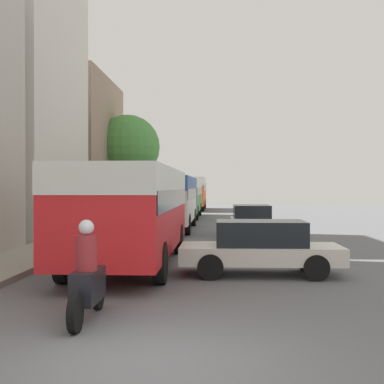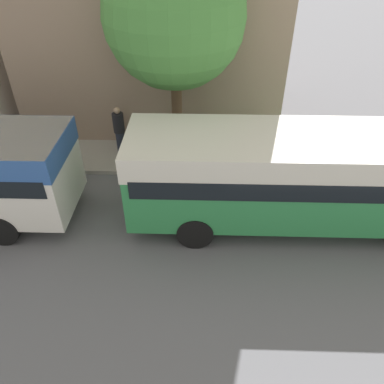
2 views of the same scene
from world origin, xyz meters
TOP-DOWN VIEW (x-y plane):
  - ground_plane at (0.00, 0.00)m, footprint 120.00×120.00m
  - building_end_row at (-8.98, 27.57)m, footprint 5.56×9.96m
  - bus_lead at (-1.62, 8.38)m, footprint 2.57×9.26m
  - bus_following at (-1.69, 21.23)m, footprint 2.49×9.44m
  - bus_third_in_line at (-1.77, 32.48)m, footprint 2.58×9.79m
  - bus_rear at (-1.68, 45.62)m, footprint 2.51×10.05m
  - motorcycle_behind_lead at (-1.33, 2.06)m, footprint 0.38×2.24m
  - car_crossing at (2.42, 17.88)m, footprint 1.93×4.30m
  - car_far_curb at (1.98, 6.98)m, footprint 4.14×1.87m
  - pedestrian_near_curb at (-5.33, 26.59)m, footprint 0.41×0.41m
  - pedestrian_walking_away at (-4.75, 18.62)m, footprint 0.42×0.42m
  - street_tree at (-5.21, 28.72)m, footprint 4.33×4.33m

SIDE VIEW (x-z plane):
  - ground_plane at x=0.00m, z-range 0.00..0.00m
  - motorcycle_behind_lead at x=-1.33m, z-range -0.18..1.55m
  - car_far_curb at x=1.98m, z-range 0.04..1.44m
  - car_crossing at x=2.42m, z-range 0.03..1.48m
  - pedestrian_walking_away at x=-4.75m, z-range 0.16..1.92m
  - pedestrian_near_curb at x=-5.33m, z-range 0.17..1.97m
  - bus_following at x=-1.69m, z-range 0.43..3.23m
  - bus_lead at x=-1.62m, z-range 0.43..3.24m
  - bus_third_in_line at x=-1.77m, z-range 0.44..3.28m
  - bus_rear at x=-1.68m, z-range 0.47..3.67m
  - building_end_row at x=-8.98m, z-range 0.00..9.34m
  - street_tree at x=-5.21m, z-range 1.45..8.42m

